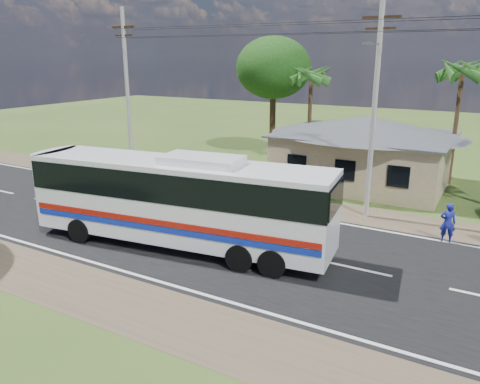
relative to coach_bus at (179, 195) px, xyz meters
The scene contains 9 objects.
ground 4.12m from the coach_bus, 27.35° to the left, with size 120.00×120.00×0.00m, color #32491A.
road 4.11m from the coach_bus, 27.35° to the left, with size 120.00×16.00×0.03m.
house 15.09m from the coach_bus, 74.65° to the left, with size 12.40×10.00×5.00m.
utility_poles 10.40m from the coach_bus, 54.82° to the left, with size 32.80×2.22×11.00m.
palm_mid 19.86m from the coach_bus, 62.19° to the left, with size 2.80×2.80×8.20m.
palm_far 18.10m from the coach_bus, 93.28° to the left, with size 2.80×2.80×7.70m.
tree_behind_house 20.73m from the coach_bus, 104.36° to the left, with size 6.00×6.00×9.61m.
coach_bus is the anchor object (origin of this frame).
person 11.95m from the coach_bus, 31.94° to the left, with size 0.67×0.44×1.84m, color navy.
Camera 1 is at (8.65, -16.89, 8.08)m, focal length 35.00 mm.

